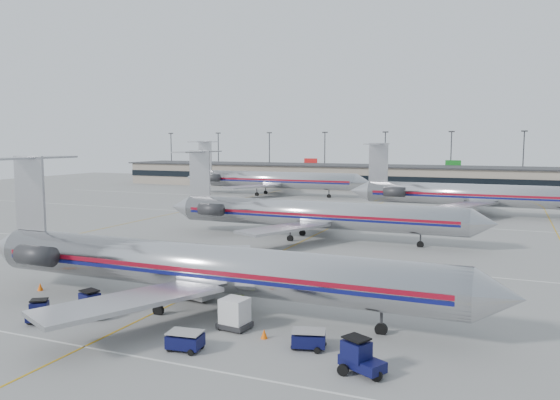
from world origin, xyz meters
The scene contains 19 objects.
ground centered at (0.00, 0.00, 0.00)m, with size 260.00×260.00×0.00m, color gray.
apron_markings centered at (0.00, 10.00, 0.01)m, with size 160.00×0.15×0.02m, color silver.
terminal centered at (0.00, 97.97, 3.16)m, with size 162.00×17.00×6.25m.
light_mast_row centered at (0.00, 112.00, 8.58)m, with size 163.60×0.40×15.28m.
jet_foreground centered at (2.38, -8.80, 3.30)m, with size 43.47×25.59×11.38m.
jet_second_row centered at (0.38, 22.12, 3.29)m, with size 43.33×25.51×11.34m.
jet_third_row centered at (18.68, 53.73, 3.58)m, with size 45.04×27.70×12.32m.
jet_back_row centered at (-27.46, 72.31, 3.68)m, with size 46.31×28.48×12.66m.
tug_left centered at (-5.72, -15.82, 0.78)m, with size 2.33×2.03×1.71m.
tug_center centered at (-3.61, -13.24, 0.87)m, with size 2.61×1.86×1.92m.
tug_right centered at (16.53, -15.31, 0.92)m, with size 2.79×2.27×2.03m.
cart_inner centered at (6.02, -16.08, 0.62)m, with size 2.20×1.64×1.16m.
cart_outer centered at (12.77, -12.95, 0.61)m, with size 2.32×1.89×1.14m.
uld_container centered at (7.03, -11.58, 1.06)m, with size 2.18×1.89×2.10m.
belt_loader centered at (0.56, -6.67, 0.68)m, with size 4.97×2.37×2.55m.
ramp_worker_near centered at (7.49, -11.04, 0.94)m, with size 0.69×0.45×1.88m, color #94D313.
ramp_worker_far centered at (5.81, -8.44, 0.91)m, with size 0.89×0.69×1.82m, color #98C112.
cone_right centered at (9.58, -12.46, 0.31)m, with size 0.45×0.45×0.61m, color #FD5F08.
cone_left centered at (-12.47, -9.50, 0.33)m, with size 0.49×0.49×0.67m, color #FD5F08.
Camera 1 is at (23.49, -43.06, 12.52)m, focal length 35.00 mm.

